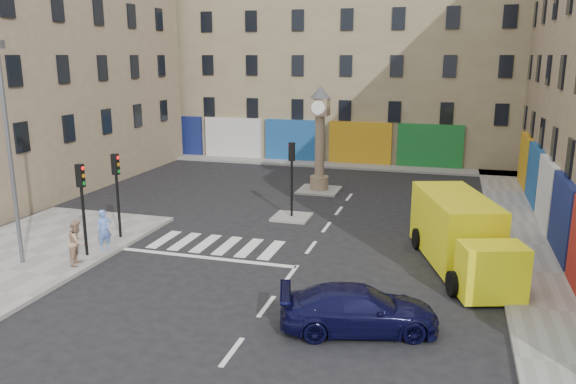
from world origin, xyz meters
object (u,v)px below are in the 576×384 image
at_px(navy_sedan, 359,309).
at_px(traffic_light_island, 292,167).
at_px(pedestrian_tan, 77,242).
at_px(traffic_light_left_near, 82,195).
at_px(clock_pillar, 320,132).
at_px(traffic_light_left_far, 117,182).
at_px(pedestrian_blue, 104,230).
at_px(lamp_post, 8,143).
at_px(yellow_van, 460,234).

bearing_deg(navy_sedan, traffic_light_island, 9.31).
height_order(navy_sedan, pedestrian_tan, pedestrian_tan).
bearing_deg(traffic_light_left_near, clock_pillar, 65.45).
bearing_deg(traffic_light_left_far, pedestrian_blue, -79.16).
relative_size(clock_pillar, navy_sedan, 1.31).
height_order(lamp_post, pedestrian_tan, lamp_post).
height_order(lamp_post, navy_sedan, lamp_post).
bearing_deg(pedestrian_blue, yellow_van, -46.12).
bearing_deg(traffic_light_island, pedestrian_tan, -124.54).
xyz_separation_m(traffic_light_left_far, pedestrian_tan, (0.30, -3.32, -1.60)).
bearing_deg(pedestrian_blue, navy_sedan, -75.10).
distance_m(traffic_light_left_far, yellow_van, 14.36).
xyz_separation_m(lamp_post, yellow_van, (16.17, 4.73, -3.49)).
height_order(traffic_light_island, lamp_post, lamp_post).
height_order(traffic_light_island, pedestrian_tan, traffic_light_island).
xyz_separation_m(traffic_light_left_near, lamp_post, (-1.90, -1.40, 2.17)).
relative_size(traffic_light_left_near, traffic_light_left_far, 1.00).
height_order(pedestrian_blue, pedestrian_tan, pedestrian_tan).
height_order(yellow_van, pedestrian_tan, yellow_van).
height_order(lamp_post, clock_pillar, lamp_post).
distance_m(traffic_light_left_far, pedestrian_tan, 3.70).
xyz_separation_m(lamp_post, pedestrian_tan, (2.20, 0.48, -3.77)).
xyz_separation_m(lamp_post, clock_pillar, (8.20, 15.20, -1.24)).
xyz_separation_m(traffic_light_island, lamp_post, (-8.20, -9.20, 2.20)).
bearing_deg(traffic_light_island, traffic_light_left_near, -128.93).
distance_m(clock_pillar, yellow_van, 13.35).
distance_m(traffic_light_island, navy_sedan, 12.07).
bearing_deg(navy_sedan, pedestrian_blue, 55.02).
relative_size(traffic_light_left_near, pedestrian_tan, 2.13).
bearing_deg(traffic_light_left_far, traffic_light_island, 40.60).
xyz_separation_m(traffic_light_left_near, traffic_light_island, (6.30, 7.80, -0.03)).
bearing_deg(traffic_light_left_near, pedestrian_blue, 70.19).
height_order(traffic_light_left_far, navy_sedan, traffic_light_left_far).
bearing_deg(traffic_light_left_far, navy_sedan, -25.15).
distance_m(traffic_light_left_far, traffic_light_island, 8.30).
bearing_deg(clock_pillar, pedestrian_blue, -114.84).
distance_m(traffic_light_left_near, pedestrian_tan, 1.87).
bearing_deg(clock_pillar, pedestrian_tan, -112.19).
xyz_separation_m(traffic_light_left_far, traffic_light_island, (6.30, 5.40, -0.03)).
bearing_deg(pedestrian_tan, navy_sedan, -115.81).
relative_size(traffic_light_left_far, navy_sedan, 0.80).
bearing_deg(traffic_light_left_far, lamp_post, -116.57).
xyz_separation_m(yellow_van, pedestrian_tan, (-13.97, -4.25, -0.28)).
bearing_deg(yellow_van, traffic_light_left_far, 165.94).
relative_size(traffic_light_island, pedestrian_blue, 2.22).
bearing_deg(lamp_post, clock_pillar, 61.65).
xyz_separation_m(clock_pillar, pedestrian_tan, (-6.00, -14.71, -2.53)).
relative_size(traffic_light_island, yellow_van, 0.49).
bearing_deg(navy_sedan, lamp_post, 67.18).
bearing_deg(yellow_van, lamp_post, 178.51).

